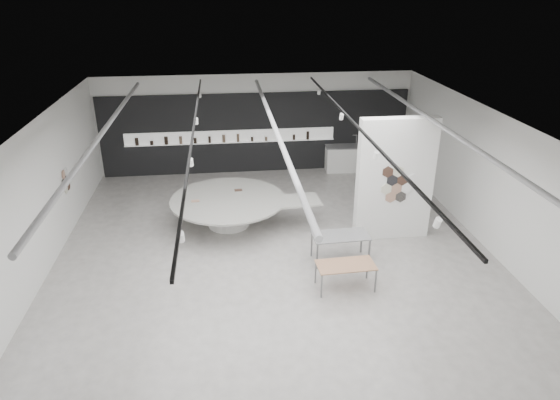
{
  "coord_description": "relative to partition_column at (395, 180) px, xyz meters",
  "views": [
    {
      "loc": [
        -1.3,
        -11.69,
        7.06
      ],
      "look_at": [
        0.23,
        1.2,
        1.25
      ],
      "focal_mm": 32.0,
      "sensor_mm": 36.0,
      "label": 1
    }
  ],
  "objects": [
    {
      "name": "room",
      "position": [
        -3.59,
        -1.0,
        0.27
      ],
      "size": [
        12.02,
        14.02,
        3.82
      ],
      "color": "#AFAAA5",
      "rests_on": "ground"
    },
    {
      "name": "sample_table_wood",
      "position": [
        -1.98,
        -2.52,
        -1.18
      ],
      "size": [
        1.45,
        0.77,
        0.67
      ],
      "rotation": [
        0.0,
        0.0,
        0.04
      ],
      "color": "#A77756",
      "rests_on": "ground"
    },
    {
      "name": "sample_table_stone",
      "position": [
        -1.81,
        -1.21,
        -1.09
      ],
      "size": [
        1.53,
        0.81,
        0.77
      ],
      "rotation": [
        0.0,
        0.0,
        0.04
      ],
      "color": "gray",
      "rests_on": "ground"
    },
    {
      "name": "display_island",
      "position": [
        -4.67,
        1.28,
        -1.22
      ],
      "size": [
        4.69,
        3.77,
        0.9
      ],
      "rotation": [
        0.0,
        0.0,
        0.07
      ],
      "color": "white",
      "rests_on": "ground"
    },
    {
      "name": "kitchen_counter",
      "position": [
        0.08,
        5.53,
        -1.29
      ],
      "size": [
        1.83,
        0.79,
        1.42
      ],
      "rotation": [
        0.0,
        0.0,
        -0.05
      ],
      "color": "white",
      "rests_on": "ground"
    },
    {
      "name": "partition_column",
      "position": [
        0.0,
        0.0,
        0.0
      ],
      "size": [
        2.2,
        0.38,
        3.6
      ],
      "color": "white",
      "rests_on": "ground"
    },
    {
      "name": "back_wall_display",
      "position": [
        -3.58,
        5.94,
        -0.26
      ],
      "size": [
        11.8,
        0.27,
        3.1
      ],
      "color": "black",
      "rests_on": "ground"
    }
  ]
}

